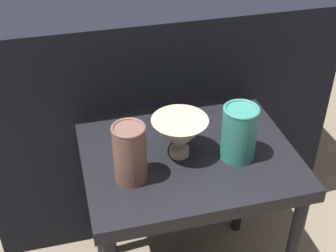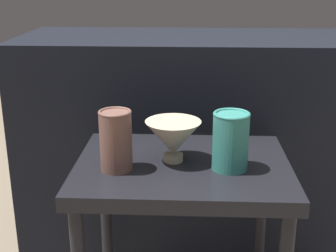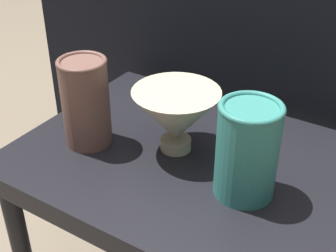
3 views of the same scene
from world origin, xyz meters
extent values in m
cube|color=black|center=(0.00, 0.00, 0.53)|extent=(0.58, 0.45, 0.04)
cylinder|color=black|center=(-0.26, 0.19, 0.26)|extent=(0.04, 0.04, 0.51)
cylinder|color=black|center=(0.26, 0.19, 0.26)|extent=(0.04, 0.04, 0.51)
cube|color=black|center=(0.00, 0.52, 0.41)|extent=(1.20, 0.50, 0.83)
cylinder|color=#C1B293|center=(-0.03, 0.01, 0.56)|extent=(0.05, 0.05, 0.02)
cone|color=#C1B293|center=(-0.03, 0.01, 0.62)|extent=(0.15, 0.15, 0.09)
cylinder|color=brown|center=(-0.17, -0.06, 0.63)|extent=(0.08, 0.08, 0.16)
torus|color=brown|center=(-0.17, -0.06, 0.71)|extent=(0.09, 0.09, 0.01)
cylinder|color=teal|center=(0.12, -0.04, 0.63)|extent=(0.09, 0.09, 0.15)
torus|color=teal|center=(0.12, -0.04, 0.70)|extent=(0.10, 0.10, 0.01)
camera|label=1|loc=(-0.31, -0.96, 1.35)|focal=50.00mm
camera|label=2|loc=(0.01, -1.18, 1.06)|focal=50.00mm
camera|label=3|loc=(0.33, -0.58, 1.03)|focal=50.00mm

